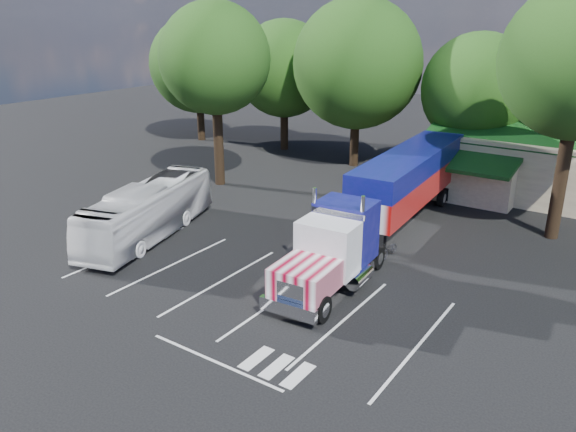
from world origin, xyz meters
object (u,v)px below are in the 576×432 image
Objects in this scene: semi_truck at (393,192)px; woman at (339,266)px; tour_bus at (149,211)px; bicycle at (390,249)px; silver_sedan at (539,195)px.

semi_truck is 7.14m from woman.
woman is 0.15× the size of tour_bus.
semi_truck is 13.62× the size of bicycle.
semi_truck is at bearing 19.67° from tour_bus.
bicycle is (1.30, -2.91, -2.07)m from semi_truck.
tour_bus reaches higher than silver_sedan.
woman is at bearing -89.19° from semi_truck.
woman is 1.02× the size of bicycle.
woman is 11.56m from tour_bus.
silver_sedan is at bearing 72.40° from bicycle.
semi_truck is 3.80m from bicycle.
bicycle is 0.36× the size of silver_sedan.
bicycle is 13.23m from tour_bus.
semi_truck is at bearing 168.25° from silver_sedan.
woman reaches higher than bicycle.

